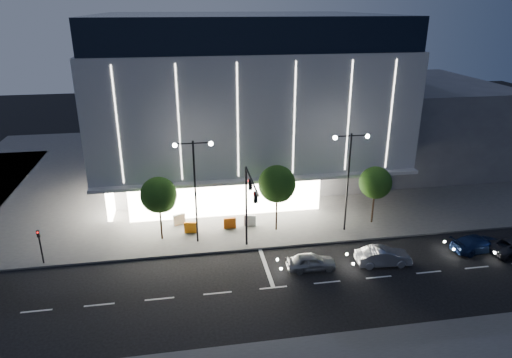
{
  "coord_description": "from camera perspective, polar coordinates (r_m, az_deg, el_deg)",
  "views": [
    {
      "loc": [
        -3.83,
        -28.52,
        19.0
      ],
      "look_at": [
        2.21,
        7.24,
        5.0
      ],
      "focal_mm": 32.0,
      "sensor_mm": 36.0,
      "label": 1
    }
  ],
  "objects": [
    {
      "name": "barrier_c",
      "position": [
        41.0,
        -3.29,
        -5.52
      ],
      "size": [
        1.11,
        0.28,
        1.0
      ],
      "primitive_type": "cube",
      "rotation": [
        0.0,
        0.0,
        0.02
      ],
      "color": "#CA500B",
      "rests_on": "sidewalk_museum"
    },
    {
      "name": "car_lead",
      "position": [
        35.47,
        6.9,
        -10.23
      ],
      "size": [
        3.83,
        1.6,
        1.3
      ],
      "primitive_type": "imported",
      "rotation": [
        0.0,
        0.0,
        1.55
      ],
      "color": "#95989C",
      "rests_on": "ground"
    },
    {
      "name": "barrier_a",
      "position": [
        40.56,
        -8.19,
        -6.03
      ],
      "size": [
        1.13,
        0.42,
        1.0
      ],
      "primitive_type": "cube",
      "rotation": [
        0.0,
        0.0,
        -0.16
      ],
      "color": "orange",
      "rests_on": "sidewalk_museum"
    },
    {
      "name": "car_third",
      "position": [
        41.78,
        25.93,
        -7.26
      ],
      "size": [
        4.72,
        2.4,
        1.31
      ],
      "primitive_type": "imported",
      "rotation": [
        0.0,
        0.0,
        1.7
      ],
      "color": "#14244D",
      "rests_on": "ground"
    },
    {
      "name": "museum",
      "position": [
        52.2,
        -1.96,
        10.35
      ],
      "size": [
        30.0,
        25.8,
        18.0
      ],
      "color": "#4C4C51",
      "rests_on": "ground"
    },
    {
      "name": "barrier_d",
      "position": [
        41.44,
        -0.77,
        -5.18
      ],
      "size": [
        1.13,
        0.48,
        1.0
      ],
      "primitive_type": "cube",
      "rotation": [
        0.0,
        0.0,
        -0.21
      ],
      "color": "silver",
      "rests_on": "sidewalk_museum"
    },
    {
      "name": "annex_building",
      "position": [
        62.0,
        19.61,
        6.83
      ],
      "size": [
        16.0,
        20.0,
        10.0
      ],
      "primitive_type": "cube",
      "color": "#4C4C51",
      "rests_on": "ground"
    },
    {
      "name": "car_second",
      "position": [
        37.1,
        15.61,
        -9.31
      ],
      "size": [
        4.36,
        1.76,
        1.41
      ],
      "primitive_type": "imported",
      "rotation": [
        0.0,
        0.0,
        1.51
      ],
      "color": "#B0B2B8",
      "rests_on": "ground"
    },
    {
      "name": "sidewalk_museum",
      "position": [
        56.52,
        -0.04,
        1.54
      ],
      "size": [
        70.0,
        40.0,
        0.15
      ],
      "primitive_type": "cube",
      "color": "#474747",
      "rests_on": "ground"
    },
    {
      "name": "street_lamp_east",
      "position": [
        39.41,
        11.54,
        1.33
      ],
      "size": [
        3.16,
        0.36,
        9.0
      ],
      "color": "black",
      "rests_on": "ground"
    },
    {
      "name": "street_lamp_west",
      "position": [
        36.92,
        -7.68,
        0.21
      ],
      "size": [
        3.16,
        0.36,
        9.0
      ],
      "color": "black",
      "rests_on": "ground"
    },
    {
      "name": "ground",
      "position": [
        34.49,
        -1.66,
        -12.34
      ],
      "size": [
        160.0,
        160.0,
        0.0
      ],
      "primitive_type": "plane",
      "color": "black",
      "rests_on": "ground"
    },
    {
      "name": "tree_mid",
      "position": [
        39.25,
        2.66,
        -0.87
      ],
      "size": [
        3.25,
        3.25,
        6.15
      ],
      "color": "black",
      "rests_on": "ground"
    },
    {
      "name": "tree_left",
      "position": [
        38.63,
        -12.02,
        -2.18
      ],
      "size": [
        3.02,
        3.02,
        5.72
      ],
      "color": "black",
      "rests_on": "ground"
    },
    {
      "name": "barrier_b",
      "position": [
        42.2,
        -9.58,
        -4.99
      ],
      "size": [
        1.12,
        0.6,
        1.0
      ],
      "primitive_type": "cube",
      "rotation": [
        0.0,
        0.0,
        0.33
      ],
      "color": "#BCBCBC",
      "rests_on": "sidewalk_museum"
    },
    {
      "name": "traffic_mast",
      "position": [
        35.13,
        -0.89,
        -2.34
      ],
      "size": [
        0.33,
        5.89,
        7.07
      ],
      "color": "black",
      "rests_on": "ground"
    },
    {
      "name": "ped_signal_far",
      "position": [
        38.84,
        -25.39,
        -7.27
      ],
      "size": [
        0.22,
        0.24,
        3.0
      ],
      "color": "black",
      "rests_on": "ground"
    },
    {
      "name": "tree_right",
      "position": [
        42.14,
        14.71,
        -0.64
      ],
      "size": [
        2.91,
        2.91,
        5.51
      ],
      "color": "black",
      "rests_on": "ground"
    }
  ]
}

